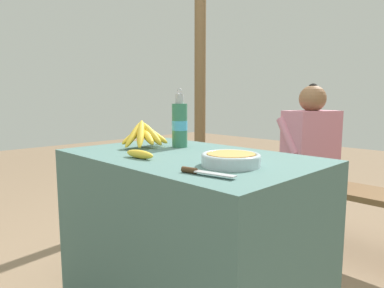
{
  "coord_description": "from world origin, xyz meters",
  "views": [
    {
      "loc": [
        1.07,
        -1.03,
        0.99
      ],
      "look_at": [
        -0.02,
        0.05,
        0.78
      ],
      "focal_mm": 32.0,
      "sensor_mm": 36.0,
      "label": 1
    }
  ],
  "objects_px": {
    "serving_bowl": "(231,159)",
    "loose_banana_front": "(140,154)",
    "support_post_near": "(200,58)",
    "banana_bunch_green": "(257,163)",
    "knife": "(200,172)",
    "seated_vendor": "(305,153)",
    "banana_bunch_ripe": "(145,134)",
    "wooden_bench": "(302,190)",
    "water_bottle": "(180,124)"
  },
  "relations": [
    {
      "from": "banana_bunch_ripe",
      "to": "water_bottle",
      "type": "bearing_deg",
      "value": 50.03
    },
    {
      "from": "loose_banana_front",
      "to": "support_post_near",
      "type": "xyz_separation_m",
      "value": [
        -1.16,
        1.55,
        0.61
      ]
    },
    {
      "from": "knife",
      "to": "water_bottle",
      "type": "bearing_deg",
      "value": 133.1
    },
    {
      "from": "seated_vendor",
      "to": "support_post_near",
      "type": "distance_m",
      "value": 1.45
    },
    {
      "from": "banana_bunch_ripe",
      "to": "seated_vendor",
      "type": "xyz_separation_m",
      "value": [
        0.3,
        1.09,
        -0.18
      ]
    },
    {
      "from": "serving_bowl",
      "to": "water_bottle",
      "type": "distance_m",
      "value": 0.53
    },
    {
      "from": "wooden_bench",
      "to": "seated_vendor",
      "type": "xyz_separation_m",
      "value": [
        0.02,
        -0.02,
        0.26
      ]
    },
    {
      "from": "serving_bowl",
      "to": "loose_banana_front",
      "type": "bearing_deg",
      "value": -157.81
    },
    {
      "from": "seated_vendor",
      "to": "support_post_near",
      "type": "xyz_separation_m",
      "value": [
        -1.22,
        0.25,
        0.74
      ]
    },
    {
      "from": "knife",
      "to": "seated_vendor",
      "type": "height_order",
      "value": "seated_vendor"
    },
    {
      "from": "knife",
      "to": "support_post_near",
      "type": "height_order",
      "value": "support_post_near"
    },
    {
      "from": "water_bottle",
      "to": "seated_vendor",
      "type": "xyz_separation_m",
      "value": [
        0.18,
        0.96,
        -0.23
      ]
    },
    {
      "from": "loose_banana_front",
      "to": "seated_vendor",
      "type": "height_order",
      "value": "seated_vendor"
    },
    {
      "from": "banana_bunch_ripe",
      "to": "serving_bowl",
      "type": "bearing_deg",
      "value": -5.68
    },
    {
      "from": "serving_bowl",
      "to": "loose_banana_front",
      "type": "relative_size",
      "value": 1.36
    },
    {
      "from": "water_bottle",
      "to": "loose_banana_front",
      "type": "height_order",
      "value": "water_bottle"
    },
    {
      "from": "serving_bowl",
      "to": "water_bottle",
      "type": "bearing_deg",
      "value": 158.53
    },
    {
      "from": "banana_bunch_ripe",
      "to": "banana_bunch_green",
      "type": "bearing_deg",
      "value": 94.85
    },
    {
      "from": "banana_bunch_ripe",
      "to": "serving_bowl",
      "type": "height_order",
      "value": "banana_bunch_ripe"
    },
    {
      "from": "water_bottle",
      "to": "knife",
      "type": "xyz_separation_m",
      "value": [
        0.51,
        -0.38,
        -0.11
      ]
    },
    {
      "from": "banana_bunch_ripe",
      "to": "support_post_near",
      "type": "xyz_separation_m",
      "value": [
        -0.93,
        1.35,
        0.56
      ]
    },
    {
      "from": "water_bottle",
      "to": "banana_bunch_green",
      "type": "distance_m",
      "value": 1.06
    },
    {
      "from": "water_bottle",
      "to": "knife",
      "type": "bearing_deg",
      "value": -36.57
    },
    {
      "from": "serving_bowl",
      "to": "water_bottle",
      "type": "height_order",
      "value": "water_bottle"
    },
    {
      "from": "wooden_bench",
      "to": "support_post_near",
      "type": "height_order",
      "value": "support_post_near"
    },
    {
      "from": "water_bottle",
      "to": "banana_bunch_ripe",
      "type": "bearing_deg",
      "value": -129.97
    },
    {
      "from": "loose_banana_front",
      "to": "knife",
      "type": "bearing_deg",
      "value": -5.79
    },
    {
      "from": "serving_bowl",
      "to": "wooden_bench",
      "type": "distance_m",
      "value": 1.28
    },
    {
      "from": "water_bottle",
      "to": "knife",
      "type": "distance_m",
      "value": 0.64
    },
    {
      "from": "banana_bunch_ripe",
      "to": "loose_banana_front",
      "type": "height_order",
      "value": "banana_bunch_ripe"
    },
    {
      "from": "loose_banana_front",
      "to": "wooden_bench",
      "type": "height_order",
      "value": "loose_banana_front"
    },
    {
      "from": "water_bottle",
      "to": "wooden_bench",
      "type": "height_order",
      "value": "water_bottle"
    },
    {
      "from": "support_post_near",
      "to": "wooden_bench",
      "type": "bearing_deg",
      "value": -11.15
    },
    {
      "from": "seated_vendor",
      "to": "banana_bunch_ripe",
      "type": "bearing_deg",
      "value": 93.97
    },
    {
      "from": "wooden_bench",
      "to": "seated_vendor",
      "type": "distance_m",
      "value": 0.26
    },
    {
      "from": "wooden_bench",
      "to": "banana_bunch_green",
      "type": "height_order",
      "value": "banana_bunch_green"
    },
    {
      "from": "loose_banana_front",
      "to": "seated_vendor",
      "type": "bearing_deg",
      "value": 87.4
    },
    {
      "from": "seated_vendor",
      "to": "loose_banana_front",
      "type": "bearing_deg",
      "value": 106.49
    },
    {
      "from": "serving_bowl",
      "to": "support_post_near",
      "type": "relative_size",
      "value": 0.08
    },
    {
      "from": "water_bottle",
      "to": "knife",
      "type": "relative_size",
      "value": 1.48
    },
    {
      "from": "serving_bowl",
      "to": "seated_vendor",
      "type": "bearing_deg",
      "value": 104.67
    },
    {
      "from": "support_post_near",
      "to": "banana_bunch_green",
      "type": "bearing_deg",
      "value": -15.82
    },
    {
      "from": "loose_banana_front",
      "to": "support_post_near",
      "type": "bearing_deg",
      "value": 126.84
    },
    {
      "from": "banana_bunch_ripe",
      "to": "water_bottle",
      "type": "xyz_separation_m",
      "value": [
        0.11,
        0.13,
        0.05
      ]
    },
    {
      "from": "banana_bunch_ripe",
      "to": "loose_banana_front",
      "type": "relative_size",
      "value": 1.86
    },
    {
      "from": "serving_bowl",
      "to": "support_post_near",
      "type": "height_order",
      "value": "support_post_near"
    },
    {
      "from": "loose_banana_front",
      "to": "seated_vendor",
      "type": "xyz_separation_m",
      "value": [
        0.06,
        1.3,
        -0.14
      ]
    },
    {
      "from": "banana_bunch_ripe",
      "to": "wooden_bench",
      "type": "height_order",
      "value": "banana_bunch_ripe"
    },
    {
      "from": "wooden_bench",
      "to": "seated_vendor",
      "type": "relative_size",
      "value": 1.37
    },
    {
      "from": "loose_banana_front",
      "to": "seated_vendor",
      "type": "relative_size",
      "value": 0.15
    }
  ]
}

